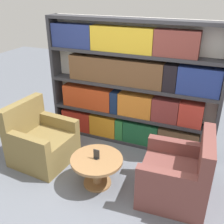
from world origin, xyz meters
The scene contains 6 objects.
ground_plane centered at (0.00, 0.00, 0.00)m, with size 14.00×14.00×0.00m, color slate.
bookshelf centered at (-0.01, 1.34, 1.00)m, with size 2.78×0.30×2.06m.
armchair_left centered at (-1.07, 0.30, 0.31)m, with size 0.87×0.87×0.93m.
armchair_right centered at (1.00, 0.30, 0.31)m, with size 0.86×0.86×0.93m.
coffee_table centered at (-0.03, 0.12, 0.30)m, with size 0.70×0.70×0.42m.
table_sign centered at (-0.03, 0.12, 0.47)m, with size 0.08×0.06×0.14m.
Camera 1 is at (1.25, -2.41, 2.47)m, focal length 42.00 mm.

